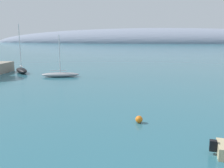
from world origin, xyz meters
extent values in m
ellipsoid|color=gray|center=(20.53, 249.65, 0.00)|extent=(339.50, 60.62, 28.78)
ellipsoid|color=black|center=(-22.39, 43.81, 0.52)|extent=(4.95, 5.72, 1.03)
cylinder|color=silver|center=(-22.39, 43.81, 5.34)|extent=(0.14, 0.14, 8.60)
cube|color=silver|center=(-22.55, 44.02, 1.38)|extent=(1.70, 2.17, 0.10)
ellipsoid|color=gray|center=(-13.17, 40.16, 0.41)|extent=(6.97, 3.07, 0.82)
cylinder|color=silver|center=(-13.17, 40.16, 4.16)|extent=(0.16, 0.16, 6.69)
cube|color=silver|center=(-13.47, 40.11, 1.17)|extent=(3.00, 0.62, 0.10)
cube|color=black|center=(5.93, 12.31, 0.59)|extent=(0.50, 0.43, 0.70)
sphere|color=orange|center=(1.23, 17.55, 0.31)|extent=(0.63, 0.63, 0.63)
camera|label=1|loc=(1.23, -2.93, 7.45)|focal=39.68mm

